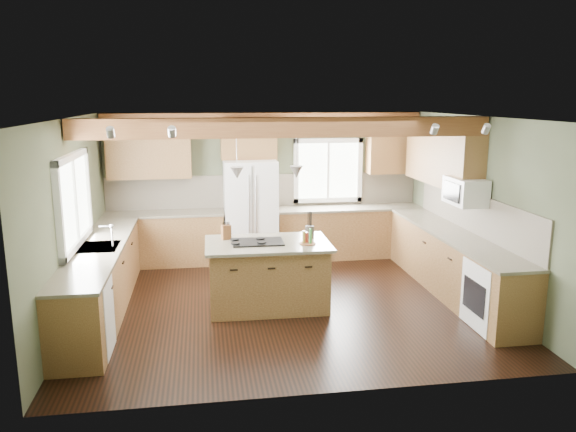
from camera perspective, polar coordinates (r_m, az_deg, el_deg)
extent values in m
plane|color=black|center=(8.05, -0.25, -8.84)|extent=(5.60, 5.60, 0.00)
plane|color=silver|center=(7.52, -0.27, 10.00)|extent=(5.60, 5.60, 0.00)
plane|color=#474D36|center=(10.12, -2.35, 3.13)|extent=(5.60, 0.00, 5.60)
plane|color=#474D36|center=(7.78, -21.10, -0.40)|extent=(0.00, 5.00, 5.00)
plane|color=#474D36|center=(8.55, 18.66, 0.83)|extent=(0.00, 5.00, 5.00)
cube|color=brown|center=(7.46, -0.18, 8.98)|extent=(5.55, 0.26, 0.26)
cube|color=brown|center=(9.90, -2.35, 10.15)|extent=(5.55, 0.20, 0.10)
cube|color=brown|center=(10.12, -2.34, 2.61)|extent=(5.58, 0.03, 0.58)
cube|color=brown|center=(8.60, 18.38, 0.31)|extent=(0.03, 3.70, 0.58)
cube|color=brown|center=(9.96, -12.41, -2.35)|extent=(2.02, 0.60, 0.88)
cube|color=#484234|center=(9.86, -12.53, 0.25)|extent=(2.06, 0.64, 0.04)
cube|color=brown|center=(10.27, 6.17, -1.69)|extent=(2.62, 0.60, 0.88)
cube|color=#484234|center=(10.17, 6.23, 0.83)|extent=(2.66, 0.64, 0.04)
cube|color=brown|center=(7.99, -18.44, -6.29)|extent=(0.60, 3.70, 0.88)
cube|color=#484234|center=(7.86, -18.66, -3.10)|extent=(0.64, 3.74, 0.04)
cube|color=brown|center=(8.66, 16.35, -4.74)|extent=(0.60, 3.70, 0.88)
cube|color=#484234|center=(8.54, 16.53, -1.79)|extent=(0.64, 3.74, 0.04)
cube|color=brown|center=(9.84, -13.93, 6.35)|extent=(1.40, 0.35, 0.90)
cube|color=brown|center=(9.82, -4.03, 7.83)|extent=(0.96, 0.35, 0.70)
cube|color=brown|center=(9.18, 15.39, 5.88)|extent=(0.35, 2.20, 0.90)
cube|color=brown|center=(10.38, 10.54, 6.78)|extent=(0.90, 0.35, 0.90)
cube|color=white|center=(7.78, -21.01, 1.48)|extent=(0.04, 1.60, 1.05)
cube|color=white|center=(10.25, 4.07, 4.64)|extent=(1.10, 0.04, 1.00)
cube|color=#262628|center=(7.86, -18.67, -3.07)|extent=(0.50, 0.65, 0.03)
cylinder|color=#B2B2B7|center=(7.80, -17.44, -2.01)|extent=(0.02, 0.02, 0.28)
cube|color=white|center=(6.79, -20.15, -9.78)|extent=(0.60, 0.60, 0.84)
cube|color=white|center=(7.56, 20.43, -7.56)|extent=(0.60, 0.72, 0.84)
cube|color=white|center=(8.36, 17.58, 2.41)|extent=(0.40, 0.70, 0.38)
cone|color=#B2B2B7|center=(7.45, -5.20, 4.37)|extent=(0.18, 0.18, 0.16)
cone|color=#B2B2B7|center=(7.53, 0.85, 4.50)|extent=(0.18, 0.18, 0.16)
cube|color=white|center=(9.79, -3.83, 0.43)|extent=(0.90, 0.74, 1.80)
cube|color=brown|center=(7.80, -2.07, -6.10)|extent=(1.60, 0.99, 0.88)
cube|color=#484234|center=(7.67, -2.10, -2.83)|extent=(1.71, 1.10, 0.04)
cube|color=black|center=(7.65, -3.09, -2.65)|extent=(0.69, 0.47, 0.02)
cube|color=brown|center=(7.85, -6.30, -1.64)|extent=(0.14, 0.12, 0.20)
cylinder|color=#3B342F|center=(7.89, 2.21, -1.62)|extent=(0.15, 0.15, 0.17)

